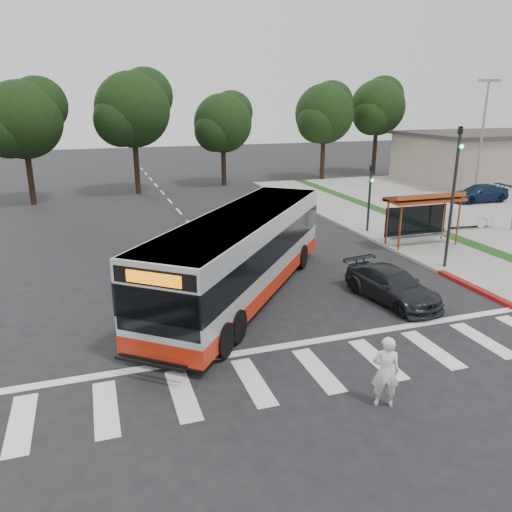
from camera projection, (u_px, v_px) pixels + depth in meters
name	position (u px, v px, depth m)	size (l,w,h in m)	color
ground	(262.00, 306.00, 19.17)	(140.00, 140.00, 0.00)	black
sidewalk_east	(392.00, 232.00, 29.72)	(4.00, 40.00, 0.12)	gray
curb_east	(362.00, 234.00, 29.11)	(0.30, 40.00, 0.15)	#9E9991
curb_east_red	(489.00, 295.00, 20.06)	(0.32, 6.00, 0.15)	maroon
commercial_building	(483.00, 159.00, 47.50)	(14.00, 10.00, 4.40)	gray
building_roof_cap	(487.00, 134.00, 46.80)	(14.60, 10.60, 0.30)	#383330
crosswalk_ladder	(318.00, 370.00, 14.64)	(18.00, 2.60, 0.01)	silver
bus_shelter	(423.00, 203.00, 26.35)	(4.20, 1.60, 2.86)	#963C19
traffic_signal_ne_tall	(454.00, 187.00, 22.26)	(0.18, 0.37, 6.50)	black
traffic_signal_ne_short	(370.00, 192.00, 29.01)	(0.18, 0.37, 4.00)	black
lot_light_mid	(484.00, 122.00, 39.14)	(1.90, 0.35, 9.01)	gray
tree_ne_a	(325.00, 113.00, 47.51)	(6.16, 5.74, 9.30)	black
tree_ne_b	(378.00, 107.00, 51.29)	(6.16, 5.74, 10.02)	black
tree_north_a	(133.00, 108.00, 40.10)	(6.60, 6.15, 10.17)	black
tree_north_b	(223.00, 122.00, 44.70)	(5.72, 5.33, 8.43)	black
tree_north_c	(24.00, 118.00, 36.05)	(6.16, 5.74, 9.30)	black
transit_bus	(242.00, 256.00, 19.76)	(2.80, 12.93, 3.34)	silver
pedestrian	(385.00, 372.00, 12.69)	(0.71, 0.47, 1.95)	white
dark_sedan	(392.00, 285.00, 19.51)	(1.80, 4.43, 1.29)	#212427
parked_car_1	(459.00, 216.00, 30.60)	(1.40, 4.01, 1.32)	silver
parked_car_3	(479.00, 193.00, 38.10)	(1.85, 4.54, 1.32)	#12223F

